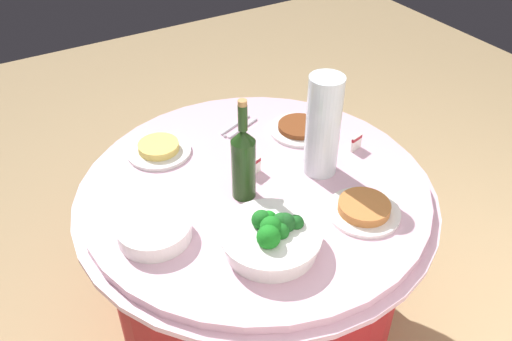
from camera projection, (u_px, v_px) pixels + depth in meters
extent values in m
plane|color=tan|center=(256.00, 325.00, 2.16)|extent=(6.00, 6.00, 0.00)
cylinder|color=maroon|center=(256.00, 267.00, 1.95)|extent=(1.01, 1.01, 0.69)
cylinder|color=#E0B2C6|center=(256.00, 192.00, 1.73)|extent=(1.16, 1.16, 0.02)
cylinder|color=#E0B2C6|center=(256.00, 187.00, 1.71)|extent=(1.10, 1.10, 0.03)
cylinder|color=white|center=(271.00, 242.00, 1.46)|extent=(0.26, 0.26, 0.05)
cylinder|color=white|center=(271.00, 233.00, 1.44)|extent=(0.28, 0.28, 0.01)
sphere|color=#19511E|center=(285.00, 223.00, 1.45)|extent=(0.06, 0.06, 0.06)
sphere|color=#19681E|center=(261.00, 220.00, 1.45)|extent=(0.06, 0.06, 0.06)
sphere|color=#197D1E|center=(269.00, 237.00, 1.39)|extent=(0.06, 0.06, 0.06)
sphere|color=#19821E|center=(269.00, 219.00, 1.46)|extent=(0.05, 0.05, 0.05)
sphere|color=#19771E|center=(271.00, 227.00, 1.43)|extent=(0.06, 0.06, 0.06)
sphere|color=#19581E|center=(281.00, 222.00, 1.45)|extent=(0.05, 0.05, 0.05)
sphere|color=#19801E|center=(270.00, 226.00, 1.45)|extent=(0.05, 0.05, 0.05)
sphere|color=#19571E|center=(296.00, 223.00, 1.46)|extent=(0.04, 0.04, 0.04)
sphere|color=#19671E|center=(281.00, 231.00, 1.43)|extent=(0.05, 0.05, 0.05)
cylinder|color=white|center=(155.00, 235.00, 1.51)|extent=(0.21, 0.21, 0.01)
cylinder|color=white|center=(155.00, 233.00, 1.50)|extent=(0.21, 0.21, 0.01)
cylinder|color=white|center=(154.00, 230.00, 1.50)|extent=(0.21, 0.21, 0.01)
cylinder|color=white|center=(154.00, 227.00, 1.49)|extent=(0.21, 0.21, 0.01)
cylinder|color=white|center=(153.00, 225.00, 1.49)|extent=(0.21, 0.21, 0.01)
cylinder|color=#1D3B14|center=(244.00, 169.00, 1.60)|extent=(0.07, 0.07, 0.20)
cone|color=#1D3B14|center=(243.00, 136.00, 1.53)|extent=(0.07, 0.07, 0.04)
cylinder|color=#1D3B14|center=(243.00, 118.00, 1.49)|extent=(0.03, 0.03, 0.08)
cylinder|color=#B2844C|center=(242.00, 103.00, 1.46)|extent=(0.03, 0.03, 0.02)
cylinder|color=silver|center=(323.00, 126.00, 1.66)|extent=(0.11, 0.11, 0.34)
sphere|color=#E5B26B|center=(315.00, 162.00, 1.73)|extent=(0.06, 0.06, 0.06)
sphere|color=#E5B26B|center=(326.00, 162.00, 1.73)|extent=(0.06, 0.06, 0.06)
sphere|color=#E5B26B|center=(319.00, 156.00, 1.75)|extent=(0.06, 0.06, 0.06)
sphere|color=#72C64C|center=(319.00, 150.00, 1.69)|extent=(0.06, 0.06, 0.06)
sphere|color=#72C64C|center=(328.00, 146.00, 1.70)|extent=(0.06, 0.06, 0.06)
sphere|color=#72C64C|center=(317.00, 143.00, 1.72)|extent=(0.06, 0.06, 0.06)
sphere|color=red|center=(324.00, 136.00, 1.65)|extent=(0.06, 0.06, 0.06)
sphere|color=red|center=(327.00, 130.00, 1.68)|extent=(0.06, 0.06, 0.06)
sphere|color=red|center=(316.00, 131.00, 1.68)|extent=(0.06, 0.06, 0.06)
sphere|color=#E5B26B|center=(329.00, 121.00, 1.63)|extent=(0.06, 0.06, 0.06)
sphere|color=#E5B26B|center=(325.00, 115.00, 1.65)|extent=(0.06, 0.06, 0.06)
sphere|color=#E5B26B|center=(317.00, 119.00, 1.63)|extent=(0.06, 0.06, 0.06)
cylinder|color=silver|center=(236.00, 125.00, 1.97)|extent=(0.15, 0.06, 0.01)
cylinder|color=silver|center=(243.00, 128.00, 1.95)|extent=(0.15, 0.06, 0.01)
sphere|color=silver|center=(225.00, 136.00, 1.91)|extent=(0.01, 0.01, 0.01)
cylinder|color=white|center=(159.00, 151.00, 1.83)|extent=(0.22, 0.22, 0.01)
cylinder|color=#EACC60|center=(159.00, 147.00, 1.82)|extent=(0.14, 0.14, 0.03)
cylinder|color=white|center=(300.00, 130.00, 1.94)|extent=(0.22, 0.22, 0.01)
cylinder|color=brown|center=(300.00, 126.00, 1.93)|extent=(0.16, 0.16, 0.02)
cylinder|color=white|center=(363.00, 212.00, 1.59)|extent=(0.22, 0.22, 0.01)
cylinder|color=#B77038|center=(364.00, 207.00, 1.57)|extent=(0.15, 0.15, 0.03)
cube|color=white|center=(255.00, 167.00, 1.73)|extent=(0.05, 0.02, 0.05)
cube|color=maroon|center=(255.00, 162.00, 1.72)|extent=(0.05, 0.02, 0.01)
cube|color=white|center=(356.00, 143.00, 1.84)|extent=(0.05, 0.02, 0.05)
cube|color=maroon|center=(357.00, 138.00, 1.82)|extent=(0.05, 0.02, 0.01)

